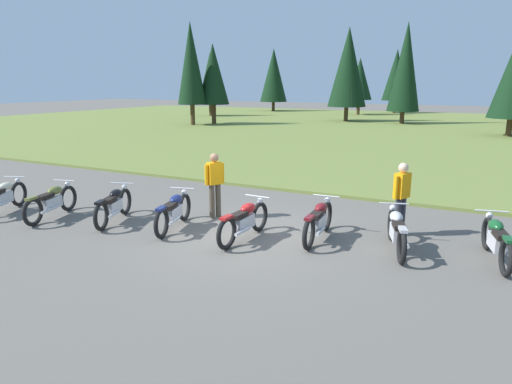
{
  "coord_description": "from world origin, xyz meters",
  "views": [
    {
      "loc": [
        4.75,
        -8.71,
        3.38
      ],
      "look_at": [
        0.0,
        0.6,
        0.9
      ],
      "focal_mm": 32.23,
      "sensor_mm": 36.0,
      "label": 1
    }
  ],
  "objects_px": {
    "motorcycle_red": "(244,221)",
    "motorcycle_maroon": "(319,220)",
    "rider_in_hivis_vest": "(401,195)",
    "rider_near_row_end": "(215,181)",
    "motorcycle_cream": "(3,197)",
    "motorcycle_british_green": "(497,240)",
    "motorcycle_silver": "(397,231)",
    "motorcycle_olive": "(52,201)",
    "motorcycle_navy": "(174,211)",
    "motorcycle_black": "(114,205)"
  },
  "relations": [
    {
      "from": "motorcycle_red",
      "to": "motorcycle_maroon",
      "type": "distance_m",
      "value": 1.64
    },
    {
      "from": "rider_in_hivis_vest",
      "to": "rider_near_row_end",
      "type": "relative_size",
      "value": 1.0
    },
    {
      "from": "motorcycle_cream",
      "to": "rider_near_row_end",
      "type": "height_order",
      "value": "rider_near_row_end"
    },
    {
      "from": "motorcycle_maroon",
      "to": "motorcycle_british_green",
      "type": "relative_size",
      "value": 1.02
    },
    {
      "from": "motorcycle_silver",
      "to": "motorcycle_british_green",
      "type": "height_order",
      "value": "same"
    },
    {
      "from": "motorcycle_olive",
      "to": "motorcycle_silver",
      "type": "relative_size",
      "value": 1.02
    },
    {
      "from": "motorcycle_navy",
      "to": "motorcycle_maroon",
      "type": "distance_m",
      "value": 3.41
    },
    {
      "from": "motorcycle_red",
      "to": "motorcycle_silver",
      "type": "xyz_separation_m",
      "value": [
        3.12,
        0.8,
        0.0
      ]
    },
    {
      "from": "rider_near_row_end",
      "to": "motorcycle_navy",
      "type": "bearing_deg",
      "value": -105.86
    },
    {
      "from": "motorcycle_olive",
      "to": "motorcycle_british_green",
      "type": "relative_size",
      "value": 1.0
    },
    {
      "from": "motorcycle_british_green",
      "to": "rider_near_row_end",
      "type": "relative_size",
      "value": 1.24
    },
    {
      "from": "motorcycle_cream",
      "to": "rider_in_hivis_vest",
      "type": "relative_size",
      "value": 1.2
    },
    {
      "from": "motorcycle_red",
      "to": "rider_near_row_end",
      "type": "relative_size",
      "value": 1.26
    },
    {
      "from": "motorcycle_cream",
      "to": "rider_in_hivis_vest",
      "type": "xyz_separation_m",
      "value": [
        9.76,
        2.9,
        0.51
      ]
    },
    {
      "from": "motorcycle_red",
      "to": "rider_in_hivis_vest",
      "type": "xyz_separation_m",
      "value": [
        2.99,
        1.89,
        0.51
      ]
    },
    {
      "from": "motorcycle_cream",
      "to": "motorcycle_red",
      "type": "height_order",
      "value": "same"
    },
    {
      "from": "rider_in_hivis_vest",
      "to": "rider_near_row_end",
      "type": "height_order",
      "value": "same"
    },
    {
      "from": "motorcycle_black",
      "to": "motorcycle_british_green",
      "type": "relative_size",
      "value": 0.97
    },
    {
      "from": "motorcycle_navy",
      "to": "rider_near_row_end",
      "type": "relative_size",
      "value": 1.23
    },
    {
      "from": "motorcycle_red",
      "to": "motorcycle_black",
      "type": "bearing_deg",
      "value": -175.25
    },
    {
      "from": "motorcycle_navy",
      "to": "rider_in_hivis_vest",
      "type": "relative_size",
      "value": 1.23
    },
    {
      "from": "motorcycle_cream",
      "to": "motorcycle_olive",
      "type": "xyz_separation_m",
      "value": [
        1.57,
        0.26,
        0.0
      ]
    },
    {
      "from": "motorcycle_olive",
      "to": "rider_near_row_end",
      "type": "distance_m",
      "value": 4.21
    },
    {
      "from": "rider_in_hivis_vest",
      "to": "motorcycle_navy",
      "type": "bearing_deg",
      "value": -157.95
    },
    {
      "from": "motorcycle_cream",
      "to": "motorcycle_olive",
      "type": "distance_m",
      "value": 1.59
    },
    {
      "from": "motorcycle_red",
      "to": "motorcycle_silver",
      "type": "relative_size",
      "value": 1.04
    },
    {
      "from": "motorcycle_olive",
      "to": "motorcycle_silver",
      "type": "distance_m",
      "value": 8.47
    },
    {
      "from": "motorcycle_olive",
      "to": "rider_near_row_end",
      "type": "relative_size",
      "value": 1.23
    },
    {
      "from": "motorcycle_olive",
      "to": "motorcycle_cream",
      "type": "bearing_deg",
      "value": -170.69
    },
    {
      "from": "motorcycle_olive",
      "to": "rider_in_hivis_vest",
      "type": "xyz_separation_m",
      "value": [
        8.19,
        2.64,
        0.51
      ]
    },
    {
      "from": "motorcycle_red",
      "to": "rider_in_hivis_vest",
      "type": "relative_size",
      "value": 1.26
    },
    {
      "from": "motorcycle_silver",
      "to": "motorcycle_navy",
      "type": "bearing_deg",
      "value": -170.01
    },
    {
      "from": "motorcycle_black",
      "to": "motorcycle_silver",
      "type": "distance_m",
      "value": 6.74
    },
    {
      "from": "motorcycle_red",
      "to": "motorcycle_silver",
      "type": "distance_m",
      "value": 3.22
    },
    {
      "from": "motorcycle_navy",
      "to": "motorcycle_olive",
      "type": "bearing_deg",
      "value": -168.53
    },
    {
      "from": "motorcycle_navy",
      "to": "motorcycle_red",
      "type": "relative_size",
      "value": 0.98
    },
    {
      "from": "motorcycle_cream",
      "to": "motorcycle_maroon",
      "type": "relative_size",
      "value": 0.95
    },
    {
      "from": "motorcycle_navy",
      "to": "motorcycle_british_green",
      "type": "xyz_separation_m",
      "value": [
        6.8,
        1.15,
        0.0
      ]
    },
    {
      "from": "rider_in_hivis_vest",
      "to": "motorcycle_red",
      "type": "bearing_deg",
      "value": -147.72
    },
    {
      "from": "motorcycle_olive",
      "to": "motorcycle_silver",
      "type": "height_order",
      "value": "same"
    },
    {
      "from": "motorcycle_olive",
      "to": "motorcycle_black",
      "type": "relative_size",
      "value": 1.03
    },
    {
      "from": "motorcycle_maroon",
      "to": "rider_near_row_end",
      "type": "height_order",
      "value": "rider_near_row_end"
    },
    {
      "from": "motorcycle_navy",
      "to": "motorcycle_red",
      "type": "distance_m",
      "value": 1.86
    },
    {
      "from": "motorcycle_cream",
      "to": "motorcycle_british_green",
      "type": "xyz_separation_m",
      "value": [
        11.72,
        2.08,
        0.0
      ]
    },
    {
      "from": "motorcycle_cream",
      "to": "motorcycle_silver",
      "type": "xyz_separation_m",
      "value": [
        9.89,
        1.81,
        0.0
      ]
    },
    {
      "from": "motorcycle_olive",
      "to": "motorcycle_british_green",
      "type": "bearing_deg",
      "value": 10.2
    },
    {
      "from": "motorcycle_maroon",
      "to": "rider_in_hivis_vest",
      "type": "bearing_deg",
      "value": 36.31
    },
    {
      "from": "motorcycle_black",
      "to": "motorcycle_red",
      "type": "relative_size",
      "value": 0.96
    },
    {
      "from": "rider_near_row_end",
      "to": "motorcycle_olive",
      "type": "bearing_deg",
      "value": -152.37
    },
    {
      "from": "motorcycle_silver",
      "to": "motorcycle_cream",
      "type": "bearing_deg",
      "value": -169.62
    }
  ]
}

